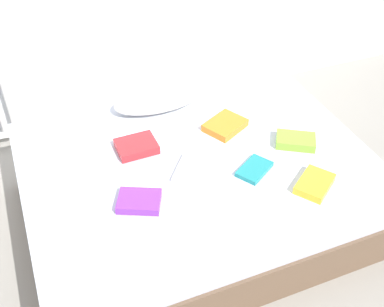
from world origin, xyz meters
TOP-DOWN VIEW (x-y plane):
  - ground_plane at (0.00, 0.00)m, footprint 8.00×8.00m
  - bed at (0.00, 0.00)m, footprint 2.00×1.50m
  - pillow at (-0.03, 0.55)m, footprint 0.60×0.27m
  - textbook_orange at (0.27, 0.18)m, footprint 0.30×0.28m
  - textbook_red at (-0.30, 0.18)m, footprint 0.23×0.19m
  - textbook_purple at (-0.41, -0.25)m, footprint 0.27×0.24m
  - textbook_lime at (0.59, -0.12)m, footprint 0.27×0.24m
  - textbook_yellow at (0.49, -0.48)m, footprint 0.27×0.26m
  - textbook_teal at (0.26, -0.24)m, footprint 0.24×0.22m
  - textbook_white at (-0.08, -0.11)m, footprint 0.26×0.27m

SIDE VIEW (x-z plane):
  - ground_plane at x=0.00m, z-range 0.00..0.00m
  - bed at x=0.00m, z-range 0.00..0.50m
  - textbook_white at x=-0.08m, z-range 0.50..0.53m
  - textbook_teal at x=0.26m, z-range 0.50..0.53m
  - textbook_purple at x=-0.41m, z-range 0.50..0.54m
  - textbook_yellow at x=0.49m, z-range 0.50..0.54m
  - textbook_orange at x=0.27m, z-range 0.50..0.55m
  - textbook_red at x=-0.30m, z-range 0.50..0.55m
  - textbook_lime at x=0.59m, z-range 0.50..0.55m
  - pillow at x=-0.03m, z-range 0.50..0.63m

